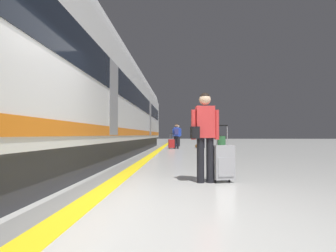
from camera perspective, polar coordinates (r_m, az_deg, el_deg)
ground_plane at (r=3.83m, az=-3.90°, el=-15.51°), size 120.00×120.00×0.00m
safety_line_strip at (r=13.79m, az=-2.71°, el=-5.64°), size 0.36×80.00×0.01m
tactile_edge_band at (r=13.81m, az=-3.89°, el=-5.64°), size 0.53×80.00×0.01m
high_speed_train at (r=11.95m, az=-13.46°, el=5.83°), size 2.94×26.91×4.97m
traveller_foreground at (r=5.10m, az=7.76°, el=-0.94°), size 0.55×0.32×1.70m
rolling_suitcase_foreground at (r=5.22m, az=11.78°, el=-7.58°), size 0.42×0.31×1.09m
passenger_near at (r=18.44m, az=7.39°, el=-1.63°), size 0.51×0.29×1.70m
duffel_bag_near at (r=18.14m, az=6.47°, el=-4.27°), size 0.44×0.26×0.36m
passenger_mid at (r=20.97m, az=2.13°, el=-1.65°), size 0.54×0.24×1.72m
duffel_bag_mid at (r=20.86m, az=1.25°, el=-3.97°), size 0.44×0.26×0.36m
passenger_far at (r=17.49m, az=1.80°, el=-1.68°), size 0.51×0.32×1.64m
suitcase_far at (r=17.41m, az=0.74°, el=-3.76°), size 0.43×0.32×1.01m
waste_bin at (r=13.92m, az=11.29°, el=-3.70°), size 0.46×0.46×0.91m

